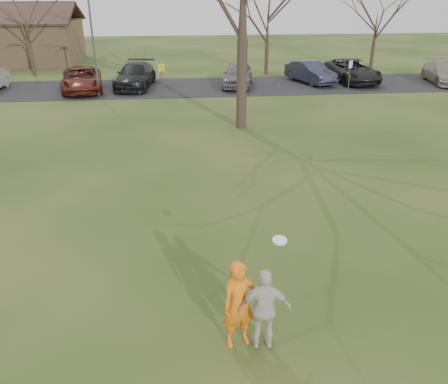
{
  "coord_description": "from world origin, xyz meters",
  "views": [
    {
      "loc": [
        -1.15,
        -7.08,
        6.56
      ],
      "look_at": [
        0.0,
        4.0,
        1.5
      ],
      "focal_mm": 36.95,
      "sensor_mm": 36.0,
      "label": 1
    }
  ],
  "objects_px": {
    "player_defender": "(239,305)",
    "catching_play": "(265,309)",
    "car_5": "(310,72)",
    "car_6": "(352,71)",
    "car_2": "(82,79)",
    "car_7": "(444,73)",
    "car_3": "(135,75)",
    "car_4": "(238,74)",
    "lamp_post": "(92,31)"
  },
  "relations": [
    {
      "from": "car_4",
      "to": "car_5",
      "type": "distance_m",
      "value": 5.36
    },
    {
      "from": "car_6",
      "to": "car_7",
      "type": "xyz_separation_m",
      "value": [
        6.4,
        -1.07,
        -0.07
      ]
    },
    {
      "from": "car_6",
      "to": "lamp_post",
      "type": "relative_size",
      "value": 0.9
    },
    {
      "from": "catching_play",
      "to": "car_4",
      "type": "bearing_deg",
      "value": 83.68
    },
    {
      "from": "car_7",
      "to": "car_5",
      "type": "bearing_deg",
      "value": -176.4
    },
    {
      "from": "car_3",
      "to": "car_6",
      "type": "bearing_deg",
      "value": 7.89
    },
    {
      "from": "car_5",
      "to": "catching_play",
      "type": "relative_size",
      "value": 1.97
    },
    {
      "from": "car_2",
      "to": "car_7",
      "type": "distance_m",
      "value": 25.23
    },
    {
      "from": "car_7",
      "to": "catching_play",
      "type": "height_order",
      "value": "catching_play"
    },
    {
      "from": "car_3",
      "to": "catching_play",
      "type": "height_order",
      "value": "catching_play"
    },
    {
      "from": "car_4",
      "to": "car_5",
      "type": "relative_size",
      "value": 1.03
    },
    {
      "from": "catching_play",
      "to": "lamp_post",
      "type": "height_order",
      "value": "lamp_post"
    },
    {
      "from": "car_6",
      "to": "car_2",
      "type": "bearing_deg",
      "value": 178.73
    },
    {
      "from": "car_7",
      "to": "catching_play",
      "type": "distance_m",
      "value": 30.28
    },
    {
      "from": "car_2",
      "to": "car_3",
      "type": "relative_size",
      "value": 0.99
    },
    {
      "from": "catching_play",
      "to": "lamp_post",
      "type": "distance_m",
      "value": 23.74
    },
    {
      "from": "car_7",
      "to": "lamp_post",
      "type": "relative_size",
      "value": 0.78
    },
    {
      "from": "car_3",
      "to": "car_4",
      "type": "bearing_deg",
      "value": 3.68
    },
    {
      "from": "player_defender",
      "to": "catching_play",
      "type": "xyz_separation_m",
      "value": [
        0.47,
        -0.17,
        -0.0
      ]
    },
    {
      "from": "catching_play",
      "to": "car_7",
      "type": "bearing_deg",
      "value": 54.52
    },
    {
      "from": "car_3",
      "to": "car_5",
      "type": "bearing_deg",
      "value": 8.03
    },
    {
      "from": "car_2",
      "to": "car_3",
      "type": "bearing_deg",
      "value": 4.42
    },
    {
      "from": "catching_play",
      "to": "car_5",
      "type": "bearing_deg",
      "value": 72.51
    },
    {
      "from": "car_5",
      "to": "catching_play",
      "type": "bearing_deg",
      "value": -127.39
    },
    {
      "from": "car_2",
      "to": "car_7",
      "type": "relative_size",
      "value": 1.1
    },
    {
      "from": "car_4",
      "to": "car_6",
      "type": "height_order",
      "value": "car_4"
    },
    {
      "from": "player_defender",
      "to": "car_5",
      "type": "height_order",
      "value": "player_defender"
    },
    {
      "from": "lamp_post",
      "to": "catching_play",
      "type": "bearing_deg",
      "value": -74.36
    },
    {
      "from": "car_2",
      "to": "catching_play",
      "type": "bearing_deg",
      "value": -81.57
    },
    {
      "from": "player_defender",
      "to": "car_3",
      "type": "xyz_separation_m",
      "value": [
        -3.76,
        25.26,
        -0.1
      ]
    },
    {
      "from": "car_6",
      "to": "catching_play",
      "type": "height_order",
      "value": "catching_play"
    },
    {
      "from": "car_7",
      "to": "lamp_post",
      "type": "distance_m",
      "value": 24.22
    },
    {
      "from": "car_5",
      "to": "player_defender",
      "type": "bearing_deg",
      "value": -128.46
    },
    {
      "from": "catching_play",
      "to": "lamp_post",
      "type": "bearing_deg",
      "value": 105.64
    },
    {
      "from": "car_2",
      "to": "car_6",
      "type": "relative_size",
      "value": 0.96
    },
    {
      "from": "player_defender",
      "to": "car_2",
      "type": "xyz_separation_m",
      "value": [
        -7.19,
        24.45,
        -0.14
      ]
    },
    {
      "from": "car_4",
      "to": "car_5",
      "type": "height_order",
      "value": "car_4"
    },
    {
      "from": "car_5",
      "to": "car_6",
      "type": "bearing_deg",
      "value": -19.36
    },
    {
      "from": "car_2",
      "to": "car_7",
      "type": "bearing_deg",
      "value": -8.78
    },
    {
      "from": "car_6",
      "to": "catching_play",
      "type": "distance_m",
      "value": 28.05
    },
    {
      "from": "car_5",
      "to": "car_6",
      "type": "height_order",
      "value": "car_6"
    },
    {
      "from": "car_3",
      "to": "car_7",
      "type": "xyz_separation_m",
      "value": [
        21.81,
        -0.78,
        -0.08
      ]
    },
    {
      "from": "car_5",
      "to": "car_7",
      "type": "xyz_separation_m",
      "value": [
        9.47,
        -1.04,
        -0.03
      ]
    },
    {
      "from": "car_5",
      "to": "car_2",
      "type": "bearing_deg",
      "value": 163.99
    },
    {
      "from": "car_2",
      "to": "car_4",
      "type": "height_order",
      "value": "car_4"
    },
    {
      "from": "car_2",
      "to": "car_5",
      "type": "relative_size",
      "value": 1.2
    },
    {
      "from": "car_6",
      "to": "lamp_post",
      "type": "height_order",
      "value": "lamp_post"
    },
    {
      "from": "car_3",
      "to": "lamp_post",
      "type": "height_order",
      "value": "lamp_post"
    },
    {
      "from": "car_7",
      "to": "catching_play",
      "type": "bearing_deg",
      "value": -115.6
    },
    {
      "from": "car_3",
      "to": "catching_play",
      "type": "xyz_separation_m",
      "value": [
        4.24,
        -25.43,
        0.1
      ]
    }
  ]
}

